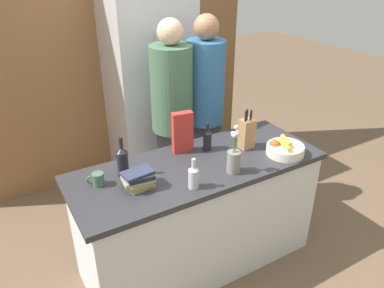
{
  "coord_description": "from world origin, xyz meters",
  "views": [
    {
      "loc": [
        -1.18,
        -1.92,
        2.22
      ],
      "look_at": [
        0.0,
        0.09,
        1.01
      ],
      "focal_mm": 35.0,
      "sensor_mm": 36.0,
      "label": 1
    }
  ],
  "objects_px": {
    "knife_block": "(247,133)",
    "coffee_mug": "(98,179)",
    "fruit_bowl": "(285,148)",
    "flower_vase": "(234,158)",
    "bottle_oil": "(207,139)",
    "person_at_sink": "(172,113)",
    "person_in_blue": "(205,105)",
    "refrigerator": "(150,91)",
    "book_stack": "(139,179)",
    "cereal_box": "(182,132)",
    "bottle_vinegar": "(194,176)",
    "bottle_wine": "(123,160)"
  },
  "relations": [
    {
      "from": "knife_block",
      "to": "coffee_mug",
      "type": "distance_m",
      "value": 1.13
    },
    {
      "from": "fruit_bowl",
      "to": "flower_vase",
      "type": "height_order",
      "value": "flower_vase"
    },
    {
      "from": "fruit_bowl",
      "to": "flower_vase",
      "type": "xyz_separation_m",
      "value": [
        -0.48,
        -0.02,
        0.06
      ]
    },
    {
      "from": "bottle_oil",
      "to": "person_at_sink",
      "type": "xyz_separation_m",
      "value": [
        -0.02,
        0.52,
        0.03
      ]
    },
    {
      "from": "knife_block",
      "to": "bottle_oil",
      "type": "xyz_separation_m",
      "value": [
        -0.27,
        0.12,
        -0.03
      ]
    },
    {
      "from": "person_at_sink",
      "to": "person_in_blue",
      "type": "relative_size",
      "value": 1.0
    },
    {
      "from": "refrigerator",
      "to": "coffee_mug",
      "type": "relative_size",
      "value": 17.8
    },
    {
      "from": "flower_vase",
      "to": "book_stack",
      "type": "height_order",
      "value": "flower_vase"
    },
    {
      "from": "fruit_bowl",
      "to": "flower_vase",
      "type": "distance_m",
      "value": 0.48
    },
    {
      "from": "book_stack",
      "to": "bottle_oil",
      "type": "relative_size",
      "value": 0.94
    },
    {
      "from": "person_at_sink",
      "to": "cereal_box",
      "type": "bearing_deg",
      "value": -82.11
    },
    {
      "from": "knife_block",
      "to": "cereal_box",
      "type": "relative_size",
      "value": 1.01
    },
    {
      "from": "bottle_oil",
      "to": "bottle_vinegar",
      "type": "relative_size",
      "value": 1.07
    },
    {
      "from": "flower_vase",
      "to": "person_in_blue",
      "type": "relative_size",
      "value": 0.2
    },
    {
      "from": "knife_block",
      "to": "book_stack",
      "type": "distance_m",
      "value": 0.92
    },
    {
      "from": "refrigerator",
      "to": "bottle_wine",
      "type": "height_order",
      "value": "refrigerator"
    },
    {
      "from": "refrigerator",
      "to": "flower_vase",
      "type": "distance_m",
      "value": 1.55
    },
    {
      "from": "cereal_box",
      "to": "flower_vase",
      "type": "bearing_deg",
      "value": -70.81
    },
    {
      "from": "bottle_oil",
      "to": "coffee_mug",
      "type": "bearing_deg",
      "value": -176.74
    },
    {
      "from": "fruit_bowl",
      "to": "person_at_sink",
      "type": "bearing_deg",
      "value": 118.79
    },
    {
      "from": "flower_vase",
      "to": "coffee_mug",
      "type": "relative_size",
      "value": 3.19
    },
    {
      "from": "coffee_mug",
      "to": "book_stack",
      "type": "height_order",
      "value": "book_stack"
    },
    {
      "from": "flower_vase",
      "to": "coffee_mug",
      "type": "xyz_separation_m",
      "value": [
        -0.84,
        0.31,
        -0.06
      ]
    },
    {
      "from": "coffee_mug",
      "to": "bottle_wine",
      "type": "height_order",
      "value": "bottle_wine"
    },
    {
      "from": "refrigerator",
      "to": "bottle_vinegar",
      "type": "height_order",
      "value": "refrigerator"
    },
    {
      "from": "knife_block",
      "to": "bottle_vinegar",
      "type": "height_order",
      "value": "knife_block"
    },
    {
      "from": "cereal_box",
      "to": "person_in_blue",
      "type": "xyz_separation_m",
      "value": [
        0.47,
        0.44,
        -0.03
      ]
    },
    {
      "from": "fruit_bowl",
      "to": "bottle_vinegar",
      "type": "xyz_separation_m",
      "value": [
        -0.8,
        -0.04,
        0.03
      ]
    },
    {
      "from": "cereal_box",
      "to": "book_stack",
      "type": "height_order",
      "value": "cereal_box"
    },
    {
      "from": "coffee_mug",
      "to": "refrigerator",
      "type": "bearing_deg",
      "value": 52.68
    },
    {
      "from": "person_at_sink",
      "to": "coffee_mug",
      "type": "bearing_deg",
      "value": -119.11
    },
    {
      "from": "fruit_bowl",
      "to": "cereal_box",
      "type": "distance_m",
      "value": 0.76
    },
    {
      "from": "coffee_mug",
      "to": "bottle_vinegar",
      "type": "bearing_deg",
      "value": -33.0
    },
    {
      "from": "book_stack",
      "to": "bottle_wine",
      "type": "bearing_deg",
      "value": 99.56
    },
    {
      "from": "knife_block",
      "to": "person_at_sink",
      "type": "xyz_separation_m",
      "value": [
        -0.29,
        0.64,
        -0.01
      ]
    },
    {
      "from": "coffee_mug",
      "to": "person_in_blue",
      "type": "xyz_separation_m",
      "value": [
        1.16,
        0.56,
        0.08
      ]
    },
    {
      "from": "book_stack",
      "to": "cereal_box",
      "type": "bearing_deg",
      "value": 30.82
    },
    {
      "from": "knife_block",
      "to": "bottle_wine",
      "type": "xyz_separation_m",
      "value": [
        -0.94,
        0.1,
        -0.01
      ]
    },
    {
      "from": "person_in_blue",
      "to": "coffee_mug",
      "type": "bearing_deg",
      "value": -132.66
    },
    {
      "from": "knife_block",
      "to": "cereal_box",
      "type": "distance_m",
      "value": 0.48
    },
    {
      "from": "book_stack",
      "to": "person_in_blue",
      "type": "bearing_deg",
      "value": 37.26
    },
    {
      "from": "bottle_wine",
      "to": "book_stack",
      "type": "bearing_deg",
      "value": -80.44
    },
    {
      "from": "bottle_vinegar",
      "to": "refrigerator",
      "type": "bearing_deg",
      "value": 74.63
    },
    {
      "from": "flower_vase",
      "to": "person_at_sink",
      "type": "bearing_deg",
      "value": 89.87
    },
    {
      "from": "coffee_mug",
      "to": "bottle_oil",
      "type": "relative_size",
      "value": 0.5
    },
    {
      "from": "knife_block",
      "to": "flower_vase",
      "type": "bearing_deg",
      "value": -141.03
    },
    {
      "from": "coffee_mug",
      "to": "bottle_vinegar",
      "type": "xyz_separation_m",
      "value": [
        0.51,
        -0.33,
        0.04
      ]
    },
    {
      "from": "person_in_blue",
      "to": "refrigerator",
      "type": "bearing_deg",
      "value": 129.28
    },
    {
      "from": "knife_block",
      "to": "fruit_bowl",
      "type": "bearing_deg",
      "value": -50.31
    },
    {
      "from": "refrigerator",
      "to": "bottle_oil",
      "type": "distance_m",
      "value": 1.19
    }
  ]
}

